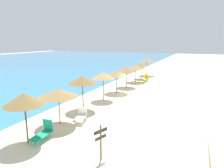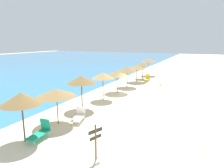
# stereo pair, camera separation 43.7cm
# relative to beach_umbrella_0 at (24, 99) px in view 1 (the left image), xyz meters

# --- Properties ---
(ground_plane) EXTENTS (160.00, 160.00, 0.00)m
(ground_plane) POSITION_rel_beach_umbrella_0_xyz_m (12.57, -2.19, -2.61)
(ground_plane) COLOR beige
(beach_umbrella_0) EXTENTS (2.28, 2.28, 2.96)m
(beach_umbrella_0) POSITION_rel_beach_umbrella_0_xyz_m (0.00, 0.00, 0.00)
(beach_umbrella_0) COLOR brown
(beach_umbrella_0) RESTS_ON ground_plane
(beach_umbrella_1) EXTENTS (2.69, 2.69, 2.55)m
(beach_umbrella_1) POSITION_rel_beach_umbrella_0_xyz_m (2.91, 0.01, -0.33)
(beach_umbrella_1) COLOR brown
(beach_umbrella_1) RESTS_ON ground_plane
(beach_umbrella_2) EXTENTS (2.46, 2.46, 2.94)m
(beach_umbrella_2) POSITION_rel_beach_umbrella_0_xyz_m (6.25, 0.19, -0.00)
(beach_umbrella_2) COLOR brown
(beach_umbrella_2) RESTS_ON ground_plane
(beach_umbrella_3) EXTENTS (2.20, 2.20, 2.78)m
(beach_umbrella_3) POSITION_rel_beach_umbrella_0_xyz_m (9.59, -0.08, -0.15)
(beach_umbrella_3) COLOR brown
(beach_umbrella_3) RESTS_ON ground_plane
(beach_umbrella_4) EXTENTS (2.67, 2.67, 2.50)m
(beach_umbrella_4) POSITION_rel_beach_umbrella_0_xyz_m (12.81, -0.16, -0.39)
(beach_umbrella_4) COLOR brown
(beach_umbrella_4) RESTS_ON ground_plane
(beach_umbrella_5) EXTENTS (2.52, 2.52, 2.66)m
(beach_umbrella_5) POSITION_rel_beach_umbrella_0_xyz_m (15.94, -0.17, -0.29)
(beach_umbrella_5) COLOR brown
(beach_umbrella_5) RESTS_ON ground_plane
(beach_umbrella_6) EXTENTS (2.66, 2.66, 2.38)m
(beach_umbrella_6) POSITION_rel_beach_umbrella_0_xyz_m (19.60, -0.19, -0.47)
(beach_umbrella_6) COLOR brown
(beach_umbrella_6) RESTS_ON ground_plane
(beach_umbrella_7) EXTENTS (2.39, 2.39, 2.46)m
(beach_umbrella_7) POSITION_rel_beach_umbrella_0_xyz_m (22.44, -0.24, -0.39)
(beach_umbrella_7) COLOR brown
(beach_umbrella_7) RESTS_ON ground_plane
(beach_umbrella_8) EXTENTS (2.59, 2.59, 2.92)m
(beach_umbrella_8) POSITION_rel_beach_umbrella_0_xyz_m (25.78, -0.17, 0.01)
(beach_umbrella_8) COLOR brown
(beach_umbrella_8) RESTS_ON ground_plane
(lounge_chair_0) EXTENTS (1.69, 1.11, 0.94)m
(lounge_chair_0) POSITION_rel_beach_umbrella_0_xyz_m (3.99, -1.03, -2.24)
(lounge_chair_0) COLOR white
(lounge_chair_0) RESTS_ON ground_plane
(lounge_chair_1) EXTENTS (1.40, 0.71, 1.08)m
(lounge_chair_1) POSITION_rel_beach_umbrella_0_xyz_m (20.54, -1.45, -2.13)
(lounge_chair_1) COLOR yellow
(lounge_chair_1) RESTS_ON ground_plane
(lounge_chair_2) EXTENTS (1.61, 0.80, 1.11)m
(lounge_chair_2) POSITION_rel_beach_umbrella_0_xyz_m (0.66, -0.54, -2.16)
(lounge_chair_2) COLOR #199972
(lounge_chair_2) RESTS_ON ground_plane
(wooden_signpost) EXTENTS (0.80, 0.33, 1.84)m
(wooden_signpost) POSITION_rel_beach_umbrella_0_xyz_m (0.22, -4.62, -1.52)
(wooden_signpost) COLOR brown
(wooden_signpost) RESTS_ON ground_plane
(beach_ball) EXTENTS (0.27, 0.27, 0.27)m
(beach_ball) POSITION_rel_beach_umbrella_0_xyz_m (18.33, -3.89, -2.48)
(beach_ball) COLOR yellow
(beach_ball) RESTS_ON ground_plane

